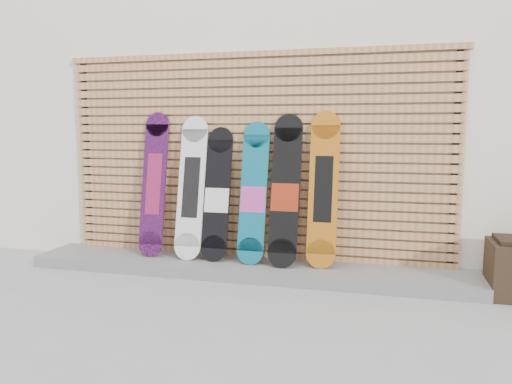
# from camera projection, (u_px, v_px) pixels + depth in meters

# --- Properties ---
(ground) EXTENTS (80.00, 80.00, 0.00)m
(ground) POSITION_uv_depth(u_px,v_px,m) (241.00, 296.00, 4.49)
(ground) COLOR #98999B
(ground) RESTS_ON ground
(building) EXTENTS (12.00, 5.00, 3.60)m
(building) POSITION_uv_depth(u_px,v_px,m) (338.00, 108.00, 7.50)
(building) COLOR white
(building) RESTS_ON ground
(concrete_step) EXTENTS (4.60, 0.70, 0.12)m
(concrete_step) POSITION_uv_depth(u_px,v_px,m) (246.00, 268.00, 5.17)
(concrete_step) COLOR slate
(concrete_step) RESTS_ON ground
(slat_wall) EXTENTS (4.26, 0.08, 2.29)m
(slat_wall) POSITION_uv_depth(u_px,v_px,m) (253.00, 156.00, 5.31)
(slat_wall) COLOR #BD814E
(slat_wall) RESTS_ON ground
(snowboard_0) EXTENTS (0.27, 0.33, 1.56)m
(snowboard_0) POSITION_uv_depth(u_px,v_px,m) (154.00, 184.00, 5.43)
(snowboard_0) COLOR black
(snowboard_0) RESTS_ON concrete_step
(snowboard_1) EXTENTS (0.29, 0.36, 1.52)m
(snowboard_1) POSITION_uv_depth(u_px,v_px,m) (191.00, 187.00, 5.31)
(snowboard_1) COLOR white
(snowboard_1) RESTS_ON concrete_step
(snowboard_2) EXTENTS (0.28, 0.34, 1.40)m
(snowboard_2) POSITION_uv_depth(u_px,v_px,m) (217.00, 195.00, 5.25)
(snowboard_2) COLOR black
(snowboard_2) RESTS_ON concrete_step
(snowboard_3) EXTENTS (0.28, 0.36, 1.45)m
(snowboard_3) POSITION_uv_depth(u_px,v_px,m) (254.00, 193.00, 5.14)
(snowboard_3) COLOR #0C637A
(snowboard_3) RESTS_ON concrete_step
(snowboard_4) EXTENTS (0.30, 0.40, 1.53)m
(snowboard_4) POSITION_uv_depth(u_px,v_px,m) (285.00, 191.00, 5.03)
(snowboard_4) COLOR black
(snowboard_4) RESTS_ON concrete_step
(snowboard_5) EXTENTS (0.29, 0.32, 1.56)m
(snowboard_5) POSITION_uv_depth(u_px,v_px,m) (323.00, 189.00, 4.97)
(snowboard_5) COLOR #BA6713
(snowboard_5) RESTS_ON concrete_step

